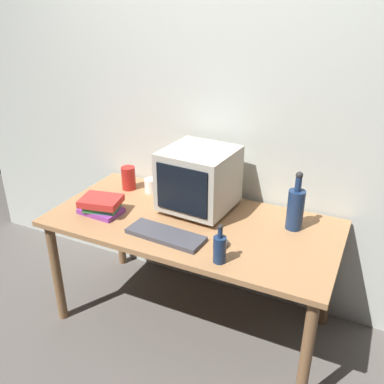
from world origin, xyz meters
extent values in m
plane|color=#56514C|center=(0.00, 0.00, 0.00)|extent=(6.00, 6.00, 0.00)
cube|color=beige|center=(0.00, 0.45, 1.25)|extent=(4.00, 0.08, 2.50)
cube|color=#9E7047|center=(0.00, 0.00, 0.69)|extent=(1.61, 0.78, 0.03)
cylinder|color=brown|center=(-0.75, -0.33, 0.34)|extent=(0.06, 0.06, 0.68)
cylinder|color=brown|center=(0.75, -0.33, 0.34)|extent=(0.06, 0.06, 0.68)
cylinder|color=brown|center=(-0.75, 0.33, 0.34)|extent=(0.06, 0.06, 0.68)
cylinder|color=brown|center=(0.75, 0.33, 0.34)|extent=(0.06, 0.06, 0.68)
cube|color=#B2AD9E|center=(-0.03, 0.15, 0.72)|extent=(0.30, 0.26, 0.03)
cube|color=#B2AD9E|center=(-0.03, 0.15, 0.91)|extent=(0.41, 0.41, 0.34)
cube|color=black|center=(-0.04, -0.04, 0.91)|extent=(0.31, 0.03, 0.27)
cube|color=#3F3F47|center=(-0.05, -0.21, 0.72)|extent=(0.43, 0.18, 0.02)
ellipsoid|color=#3F3F47|center=(0.25, -0.18, 0.73)|extent=(0.08, 0.11, 0.04)
cylinder|color=navy|center=(0.53, 0.17, 0.82)|extent=(0.09, 0.09, 0.22)
cylinder|color=navy|center=(0.53, 0.17, 0.97)|extent=(0.03, 0.03, 0.08)
sphere|color=#262626|center=(0.53, 0.17, 1.02)|extent=(0.04, 0.04, 0.04)
cylinder|color=navy|center=(0.29, -0.30, 0.77)|extent=(0.06, 0.06, 0.13)
cylinder|color=navy|center=(0.29, -0.30, 0.86)|extent=(0.02, 0.02, 0.05)
sphere|color=#262626|center=(0.29, -0.30, 0.90)|extent=(0.03, 0.03, 0.03)
cube|color=#843893|center=(-0.52, -0.14, 0.72)|extent=(0.25, 0.17, 0.03)
cube|color=#33894C|center=(-0.50, -0.14, 0.75)|extent=(0.21, 0.18, 0.03)
cube|color=red|center=(-0.51, -0.14, 0.79)|extent=(0.25, 0.21, 0.04)
cylinder|color=white|center=(-0.40, 0.23, 0.75)|extent=(0.08, 0.08, 0.09)
torus|color=white|center=(-0.35, 0.23, 0.76)|extent=(0.06, 0.01, 0.06)
cylinder|color=#A51E19|center=(-0.56, 0.21, 0.78)|extent=(0.09, 0.09, 0.15)
camera|label=1|loc=(0.89, -1.86, 1.86)|focal=39.41mm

